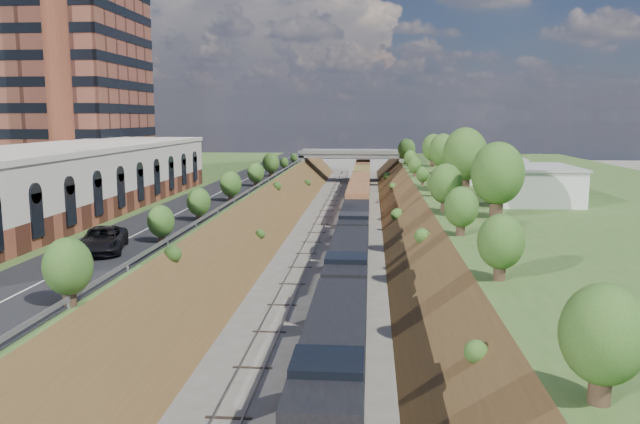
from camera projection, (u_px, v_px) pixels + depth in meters
The scene contains 17 objects.
platform_left at pixel (101, 207), 86.79m from camera, with size 44.00×180.00×5.00m, color #3A5A25.
platform_right at pixel (589, 213), 81.49m from camera, with size 44.00×180.00×5.00m, color #3A5A25.
embankment_left at pixel (257, 227), 85.41m from camera, with size 7.07×180.00×7.07m, color brown.
embankment_right at pixel (419, 230), 83.64m from camera, with size 7.07×180.00×7.07m, color brown.
rail_left_track at pixel (318, 228), 84.72m from camera, with size 1.58×180.00×0.18m, color gray.
rail_right_track at pixel (357, 228), 84.30m from camera, with size 1.58×180.00×0.18m, color gray.
road at pixel (224, 191), 85.00m from camera, with size 8.00×180.00×0.10m, color black.
guardrail at pixel (254, 187), 84.40m from camera, with size 0.10×171.00×0.70m.
commercial_building at pixel (54, 181), 63.81m from camera, with size 14.30×62.30×7.00m.
smokestack at pixel (56, 38), 79.68m from camera, with size 3.20×3.20×40.00m, color brown.
overpass at pixel (352, 160), 144.85m from camera, with size 24.50×8.30×7.40m.
white_building_near at pixel (532, 185), 73.69m from camera, with size 9.00×12.00×4.00m, color silver.
white_building_far at pixel (492, 171), 95.43m from camera, with size 8.00×10.00×3.60m, color silver.
tree_right_large at pixel (498, 174), 62.03m from camera, with size 5.25×5.25×7.61m.
tree_left_crest at pixel (145, 229), 45.00m from camera, with size 2.45×2.45×3.55m.
freight_train at pixel (358, 203), 89.74m from camera, with size 3.26×130.93×4.81m.
suv at pixel (103, 240), 46.19m from camera, with size 3.02×6.56×1.82m, color black.
Camera 1 is at (4.39, -23.12, 15.05)m, focal length 35.00 mm.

